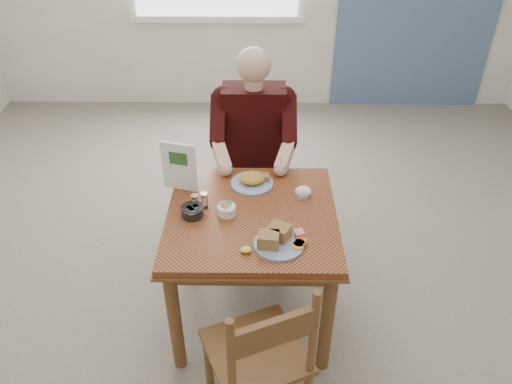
{
  "coord_description": "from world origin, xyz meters",
  "views": [
    {
      "loc": [
        0.05,
        -2.1,
        2.36
      ],
      "look_at": [
        0.02,
        0.0,
        0.89
      ],
      "focal_mm": 35.0,
      "sensor_mm": 36.0,
      "label": 1
    }
  ],
  "objects_px": {
    "table": "(252,229)",
    "near_plate": "(277,239)",
    "chair_near": "(260,358)",
    "diner": "(254,138)",
    "chair_far": "(254,174)",
    "far_plate": "(253,180)"
  },
  "relations": [
    {
      "from": "table",
      "to": "diner",
      "type": "bearing_deg",
      "value": 90.0
    },
    {
      "from": "chair_near",
      "to": "near_plate",
      "type": "height_order",
      "value": "chair_near"
    },
    {
      "from": "table",
      "to": "far_plate",
      "type": "xyz_separation_m",
      "value": [
        0.0,
        0.28,
        0.14
      ]
    },
    {
      "from": "chair_far",
      "to": "near_plate",
      "type": "relative_size",
      "value": 3.14
    },
    {
      "from": "near_plate",
      "to": "far_plate",
      "type": "height_order",
      "value": "near_plate"
    },
    {
      "from": "table",
      "to": "diner",
      "type": "xyz_separation_m",
      "value": [
        0.0,
        0.71,
        0.17
      ]
    },
    {
      "from": "chair_far",
      "to": "diner",
      "type": "distance_m",
      "value": 0.34
    },
    {
      "from": "far_plate",
      "to": "chair_near",
      "type": "bearing_deg",
      "value": -87.25
    },
    {
      "from": "table",
      "to": "near_plate",
      "type": "height_order",
      "value": "near_plate"
    },
    {
      "from": "table",
      "to": "near_plate",
      "type": "relative_size",
      "value": 3.04
    },
    {
      "from": "table",
      "to": "near_plate",
      "type": "xyz_separation_m",
      "value": [
        0.13,
        -0.25,
        0.14
      ]
    },
    {
      "from": "table",
      "to": "near_plate",
      "type": "distance_m",
      "value": 0.31
    },
    {
      "from": "diner",
      "to": "far_plate",
      "type": "height_order",
      "value": "diner"
    },
    {
      "from": "chair_far",
      "to": "near_plate",
      "type": "distance_m",
      "value": 1.09
    },
    {
      "from": "chair_near",
      "to": "near_plate",
      "type": "bearing_deg",
      "value": 80.05
    },
    {
      "from": "chair_far",
      "to": "near_plate",
      "type": "height_order",
      "value": "chair_far"
    },
    {
      "from": "chair_near",
      "to": "diner",
      "type": "xyz_separation_m",
      "value": [
        -0.05,
        1.41,
        0.33
      ]
    },
    {
      "from": "chair_far",
      "to": "far_plate",
      "type": "distance_m",
      "value": 0.6
    },
    {
      "from": "diner",
      "to": "near_plate",
      "type": "xyz_separation_m",
      "value": [
        0.13,
        -0.95,
        -0.03
      ]
    },
    {
      "from": "chair_far",
      "to": "diner",
      "type": "xyz_separation_m",
      "value": [
        0.0,
        -0.09,
        0.33
      ]
    },
    {
      "from": "table",
      "to": "far_plate",
      "type": "height_order",
      "value": "far_plate"
    },
    {
      "from": "table",
      "to": "chair_near",
      "type": "bearing_deg",
      "value": -86.07
    }
  ]
}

